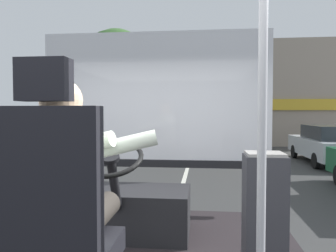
{
  "coord_description": "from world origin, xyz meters",
  "views": [
    {
      "loc": [
        0.52,
        -1.91,
        1.89
      ],
      "look_at": [
        0.17,
        1.4,
        1.75
      ],
      "focal_mm": 34.77,
      "sensor_mm": 36.0,
      "label": 1
    }
  ],
  "objects_px": {
    "handrail_pole": "(262,126)",
    "steering_console": "(126,210)",
    "parked_car_silver": "(330,144)",
    "fare_box": "(264,211)",
    "bus_driver": "(68,181)",
    "driver_seat": "(57,226)"
  },
  "relations": [
    {
      "from": "handrail_pole",
      "to": "steering_console",
      "type": "bearing_deg",
      "value": 130.36
    },
    {
      "from": "fare_box",
      "to": "parked_car_silver",
      "type": "xyz_separation_m",
      "value": [
        4.25,
        10.3,
        -0.49
      ]
    },
    {
      "from": "fare_box",
      "to": "parked_car_silver",
      "type": "height_order",
      "value": "fare_box"
    },
    {
      "from": "bus_driver",
      "to": "driver_seat",
      "type": "bearing_deg",
      "value": -90.0
    },
    {
      "from": "bus_driver",
      "to": "fare_box",
      "type": "relative_size",
      "value": 1.05
    },
    {
      "from": "steering_console",
      "to": "parked_car_silver",
      "type": "relative_size",
      "value": 0.26
    },
    {
      "from": "handrail_pole",
      "to": "fare_box",
      "type": "xyz_separation_m",
      "value": [
        0.13,
        0.64,
        -0.6
      ]
    },
    {
      "from": "driver_seat",
      "to": "steering_console",
      "type": "height_order",
      "value": "driver_seat"
    },
    {
      "from": "handrail_pole",
      "to": "parked_car_silver",
      "type": "distance_m",
      "value": 11.83
    },
    {
      "from": "driver_seat",
      "to": "handrail_pole",
      "type": "relative_size",
      "value": 0.65
    },
    {
      "from": "handrail_pole",
      "to": "fare_box",
      "type": "bearing_deg",
      "value": 78.2
    },
    {
      "from": "handrail_pole",
      "to": "parked_car_silver",
      "type": "relative_size",
      "value": 0.48
    },
    {
      "from": "bus_driver",
      "to": "steering_console",
      "type": "height_order",
      "value": "bus_driver"
    },
    {
      "from": "steering_console",
      "to": "fare_box",
      "type": "distance_m",
      "value": 1.2
    },
    {
      "from": "driver_seat",
      "to": "steering_console",
      "type": "relative_size",
      "value": 1.18
    },
    {
      "from": "driver_seat",
      "to": "bus_driver",
      "type": "height_order",
      "value": "driver_seat"
    },
    {
      "from": "driver_seat",
      "to": "fare_box",
      "type": "relative_size",
      "value": 1.62
    },
    {
      "from": "driver_seat",
      "to": "parked_car_silver",
      "type": "distance_m",
      "value": 12.37
    },
    {
      "from": "fare_box",
      "to": "bus_driver",
      "type": "bearing_deg",
      "value": -146.38
    },
    {
      "from": "parked_car_silver",
      "to": "handrail_pole",
      "type": "bearing_deg",
      "value": -111.86
    },
    {
      "from": "driver_seat",
      "to": "steering_console",
      "type": "bearing_deg",
      "value": 90.0
    },
    {
      "from": "steering_console",
      "to": "parked_car_silver",
      "type": "height_order",
      "value": "steering_console"
    }
  ]
}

